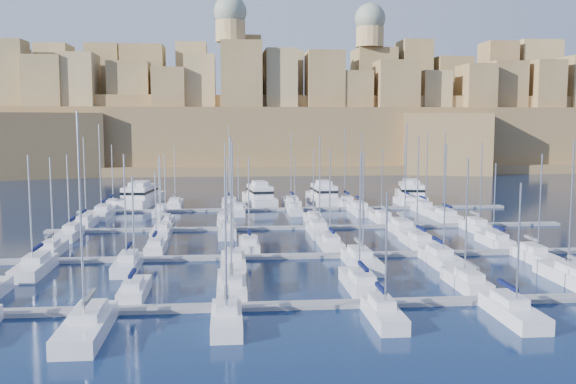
{
  "coord_description": "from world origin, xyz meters",
  "views": [
    {
      "loc": [
        -13.4,
        -92.23,
        17.37
      ],
      "look_at": [
        -4.12,
        6.0,
        6.48
      ],
      "focal_mm": 40.0,
      "sensor_mm": 36.0,
      "label": 1
    }
  ],
  "objects": [
    {
      "name": "sailboat_30",
      "position": [
        -36.89,
        4.81,
        0.73
      ],
      "size": [
        2.58,
        8.61,
        12.87
      ],
      "color": "silver",
      "rests_on": "ground"
    },
    {
      "name": "sailboat_19",
      "position": [
        -25.2,
        -17.26,
        0.74
      ],
      "size": [
        2.62,
        8.74,
        13.94
      ],
      "color": "silver",
      "rests_on": "ground"
    },
    {
      "name": "sailboat_46",
      "position": [
        11.47,
        25.75,
        0.77
      ],
      "size": [
        3.23,
        10.76,
        15.74
      ],
      "color": "silver",
      "rests_on": "ground"
    },
    {
      "name": "sailboat_47",
      "position": [
        24.1,
        26.15,
        0.77
      ],
      "size": [
        2.98,
        9.93,
        15.84
      ],
      "color": "silver",
      "rests_on": "ground"
    },
    {
      "name": "motor_yacht_d",
      "position": [
        26.01,
        42.41,
        1.73
      ],
      "size": [
        9.02,
        19.26,
        5.25
      ],
      "color": "silver",
      "rests_on": "ground"
    },
    {
      "name": "pontoon_mid_near",
      "position": [
        0.0,
        -12.0,
        0.2
      ],
      "size": [
        84.0,
        2.0,
        0.4
      ],
      "primitive_type": "cube",
      "color": "slate",
      "rests_on": "ground"
    },
    {
      "name": "sailboat_10",
      "position": [
        11.48,
        -39.48,
        0.73
      ],
      "size": [
        2.76,
        9.19,
        12.45
      ],
      "color": "silver",
      "rests_on": "ground"
    },
    {
      "name": "sailboat_26",
      "position": [
        -13.84,
        15.55,
        0.75
      ],
      "size": [
        2.8,
        9.34,
        14.08
      ],
      "color": "silver",
      "rests_on": "ground"
    },
    {
      "name": "pontoon_near",
      "position": [
        0.0,
        -34.0,
        0.2
      ],
      "size": [
        84.0,
        2.0,
        0.4
      ],
      "primitive_type": "cube",
      "color": "slate",
      "rests_on": "ground"
    },
    {
      "name": "sailboat_38",
      "position": [
        -13.17,
        37.82,
        0.77
      ],
      "size": [
        2.96,
        9.87,
        16.75
      ],
      "color": "silver",
      "rests_on": "ground"
    },
    {
      "name": "sailboat_20",
      "position": [
        -12.87,
        -17.64,
        0.76
      ],
      "size": [
        2.85,
        9.51,
        15.37
      ],
      "color": "silver",
      "rests_on": "ground"
    },
    {
      "name": "ground",
      "position": [
        0.0,
        0.0,
        0.0
      ],
      "size": [
        600.0,
        600.0,
        0.0
      ],
      "primitive_type": "plane",
      "color": "#081732",
      "rests_on": "ground"
    },
    {
      "name": "sailboat_29",
      "position": [
        24.44,
        16.19,
        0.77
      ],
      "size": [
        3.19,
        10.63,
        16.08
      ],
      "color": "silver",
      "rests_on": "ground"
    },
    {
      "name": "sailboat_25",
      "position": [
        -23.84,
        14.83,
        0.72
      ],
      "size": [
        2.36,
        7.87,
        12.28
      ],
      "color": "silver",
      "rests_on": "ground"
    },
    {
      "name": "sailboat_28",
      "position": [
        13.11,
        15.29,
        0.73
      ],
      "size": [
        2.64,
        8.81,
        13.07
      ],
      "color": "silver",
      "rests_on": "ground"
    },
    {
      "name": "sailboat_37",
      "position": [
        -24.04,
        37.52,
        0.74
      ],
      "size": [
        2.78,
        9.28,
        12.81
      ],
      "color": "silver",
      "rests_on": "ground"
    },
    {
      "name": "sailboat_24",
      "position": [
        -36.96,
        15.35,
        0.75
      ],
      "size": [
        2.67,
        8.91,
        15.1
      ],
      "color": "silver",
      "rests_on": "ground"
    },
    {
      "name": "sailboat_7",
      "position": [
        -24.96,
        -40.36,
        0.8
      ],
      "size": [
        3.29,
        10.98,
        18.48
      ],
      "color": "silver",
      "rests_on": "ground"
    },
    {
      "name": "motor_yacht_c",
      "position": [
        6.74,
        41.22,
        1.73
      ],
      "size": [
        5.55,
        16.28,
        5.25
      ],
      "color": "silver",
      "rests_on": "ground"
    },
    {
      "name": "sailboat_40",
      "position": [
        10.83,
        38.14,
        0.78
      ],
      "size": [
        3.16,
        10.54,
        16.66
      ],
      "color": "silver",
      "rests_on": "ground"
    },
    {
      "name": "motor_yacht_b",
      "position": [
        -6.81,
        41.22,
        1.73
      ],
      "size": [
        6.89,
        16.55,
        5.25
      ],
      "color": "silver",
      "rests_on": "ground"
    },
    {
      "name": "sailboat_33",
      "position": [
        0.48,
        4.18,
        0.76
      ],
      "size": [
        2.97,
        9.89,
        15.62
      ],
      "color": "silver",
      "rests_on": "ground"
    },
    {
      "name": "sailboat_2",
      "position": [
        -13.12,
        -28.27,
        0.77
      ],
      "size": [
        2.91,
        9.7,
        16.12
      ],
      "color": "silver",
      "rests_on": "ground"
    },
    {
      "name": "sailboat_41",
      "position": [
        23.19,
        37.23,
        0.73
      ],
      "size": [
        2.6,
        8.67,
        13.22
      ],
      "color": "silver",
      "rests_on": "ground"
    },
    {
      "name": "sailboat_31",
      "position": [
        -23.45,
        4.66,
        0.73
      ],
      "size": [
        2.67,
        8.9,
        12.83
      ],
      "color": "silver",
      "rests_on": "ground"
    },
    {
      "name": "sailboat_44",
      "position": [
        -11.47,
        27.15,
        0.71
      ],
      "size": [
        2.37,
        7.9,
        11.23
      ],
      "color": "silver",
      "rests_on": "ground"
    },
    {
      "name": "sailboat_15",
      "position": [
        0.49,
        -6.7,
        0.74
      ],
      "size": [
        2.64,
        8.82,
        13.89
      ],
      "color": "silver",
      "rests_on": "ground"
    },
    {
      "name": "sailboat_16",
      "position": [
        12.91,
        -6.26,
        0.76
      ],
      "size": [
        2.92,
        9.72,
        15.58
      ],
      "color": "silver",
      "rests_on": "ground"
    },
    {
      "name": "sailboat_34",
      "position": [
        13.66,
        3.73,
        0.79
      ],
      "size": [
        3.24,
        10.79,
        17.36
      ],
      "color": "silver",
      "rests_on": "ground"
    },
    {
      "name": "sailboat_43",
      "position": [
        -26.07,
        27.52,
        0.7
      ],
      "size": [
        2.15,
        7.15,
        10.96
      ],
      "color": "silver",
      "rests_on": "ground"
    },
    {
      "name": "sailboat_14",
      "position": [
        -10.61,
        -6.82,
        0.73
      ],
      "size": [
        2.58,
        8.59,
        13.03
      ],
      "color": "silver",
      "rests_on": "ground"
    },
    {
      "name": "sailboat_12",
      "position": [
        -36.37,
        -7.19,
        0.73
      ],
      "size": [
        2.35,
        7.82,
        13.05
      ],
      "color": "silver",
      "rests_on": "ground"
    },
    {
      "name": "sailboat_4",
      "position": [
        11.35,
        -28.73,
        0.74
      ],
      "size": [
        2.63,
        8.77,
        13.91
      ],
      "color": "silver",
      "rests_on": "ground"
    },
    {
      "name": "sailboat_32",
      "position": [
        -13.56,
        4.66,
        0.73
      ],
      "size": [
        2.67,
        8.91,
        12.42
      ],
      "color": "silver",
      "rests_on": "ground"
    },
    {
      "name": "sailboat_13",
      "position": [
        -22.99,
        -7.07,
        0.71
      ],
      "size": [
        2.42,
        8.07,
        11.02
      ],
      "color": "silver",
      "rests_on": "ground"
    },
    {
      "name": "sailboat_3",
      "position": [
        0.16,
        -28.32,
        0.75
      ],
      "size": [
        2.88,
        9.59,
        14.46
      ],
      "color": "silver",
      "rests_on": "ground"
    },
    {
      "name": "pontoon_far",
      "position": [
        0.0,
        32.0,
        0.2
      ],
      "size": [
        84.0,
        2.0,
        0.4
      ],
      "primitive_type": "cube",
      "color": "slate",
      "rests_on": "ground"
    },
    {
      "name": "sailboat_22",
      "position": [
        12.38,
        -17.83,
        0.76
      ],
      "size": [
        2.97,
        9.91,
        15.01
      ],
      "color": "silver",
      "rests_on": "ground"
    },
    {
      "name": "pontoon_mid_far",
      "position": [
        0.0,
        10.0,
        0.2
      ],
      "size": [
        84.0,
        2.0,
        0.4
      ],
      "primitive_type": "cube",
      "color": "slate",
      "rests_on": "ground"
    },
    {
      "name": "sailboat_36",
      "position": [
        -36.26,
        36.94,
        0.73
      ],
      "size": [
        2.43,
        8.08,
        13.08
      ],
      "color": "silver",
      "rests_on": "ground"
    },
    {
      "name": "sailboat_1",
      "position": [
        -22.74,
        -29.05,
        0.72
      ],
      "size": [
        2.43,
        8.11,
        12.34
      ],
      "color": "silver",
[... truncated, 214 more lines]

